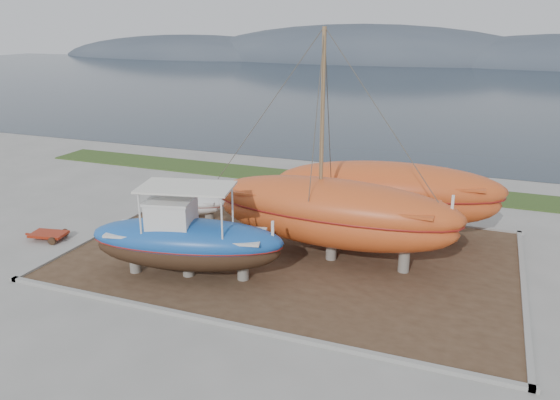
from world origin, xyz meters
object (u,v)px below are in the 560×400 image
at_px(orange_bare_hull, 388,201).
at_px(red_trailer, 49,236).
at_px(blue_caique, 186,232).
at_px(white_dinghy, 187,206).
at_px(orange_sailboat, 334,150).

distance_m(orange_bare_hull, red_trailer, 15.55).
bearing_deg(blue_caique, white_dinghy, 108.24).
xyz_separation_m(white_dinghy, orange_sailboat, (8.16, -2.25, 4.04)).
xyz_separation_m(blue_caique, orange_bare_hull, (6.36, 7.03, -0.14)).
bearing_deg(orange_bare_hull, blue_caique, -139.40).
bearing_deg(orange_sailboat, blue_caique, -141.38).
bearing_deg(blue_caique, orange_sailboat, 23.94).
height_order(orange_sailboat, orange_bare_hull, orange_sailboat).
bearing_deg(orange_sailboat, white_dinghy, 166.87).
distance_m(blue_caique, white_dinghy, 6.79).
relative_size(white_dinghy, red_trailer, 1.70).
bearing_deg(red_trailer, white_dinghy, 35.65).
distance_m(white_dinghy, orange_sailboat, 9.37).
xyz_separation_m(blue_caique, orange_sailboat, (4.75, 3.50, 2.82)).
height_order(orange_sailboat, red_trailer, orange_sailboat).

